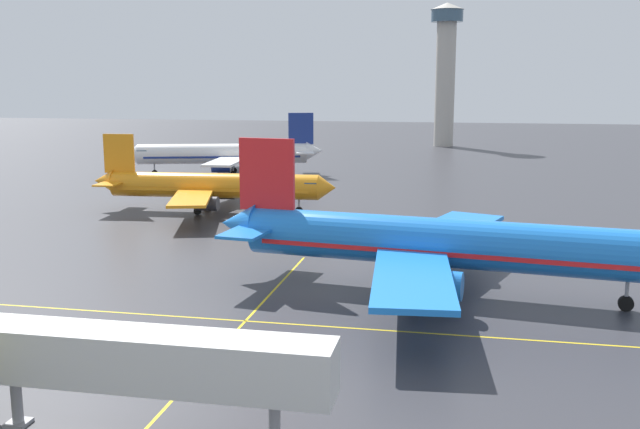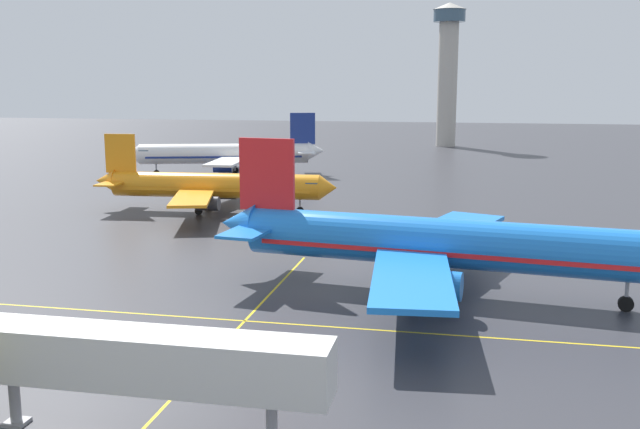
# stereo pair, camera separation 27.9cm
# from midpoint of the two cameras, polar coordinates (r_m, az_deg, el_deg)

# --- Properties ---
(airliner_second_row) EXTENTS (40.10, 34.32, 12.46)m
(airliner_second_row) POSITION_cam_midpoint_polar(r_m,az_deg,el_deg) (59.50, 9.40, -2.28)
(airliner_second_row) COLOR blue
(airliner_second_row) RESTS_ON ground
(airliner_third_row) EXTENTS (33.36, 28.72, 10.37)m
(airliner_third_row) POSITION_cam_midpoint_polar(r_m,az_deg,el_deg) (97.32, -8.71, 2.26)
(airliner_third_row) COLOR orange
(airliner_third_row) RESTS_ON ground
(airliner_far_left_stand) EXTENTS (36.58, 31.20, 11.57)m
(airliner_far_left_stand) POSITION_cam_midpoint_polar(r_m,az_deg,el_deg) (136.31, -7.56, 4.78)
(airliner_far_left_stand) COLOR white
(airliner_far_left_stand) RESTS_ON ground
(taxiway_markings) EXTENTS (115.79, 72.26, 0.01)m
(taxiway_markings) POSITION_cam_midpoint_polar(r_m,az_deg,el_deg) (39.29, -13.52, -15.86)
(taxiway_markings) COLOR yellow
(taxiway_markings) RESTS_ON ground
(jet_bridge) EXTENTS (21.43, 3.38, 5.58)m
(jet_bridge) POSITION_cam_midpoint_polar(r_m,az_deg,el_deg) (37.56, -17.95, -10.60)
(jet_bridge) COLOR silver
(jet_bridge) RESTS_ON ground
(control_tower) EXTENTS (8.82, 8.82, 37.90)m
(control_tower) POSITION_cam_midpoint_polar(r_m,az_deg,el_deg) (199.18, 9.90, 11.68)
(control_tower) COLOR #ADA89E
(control_tower) RESTS_ON ground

